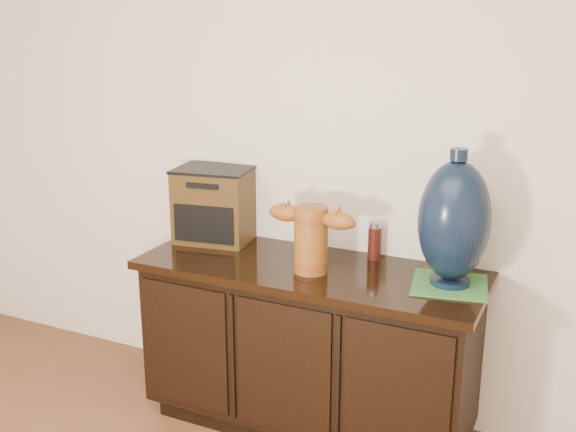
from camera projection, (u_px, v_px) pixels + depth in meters
The scene contains 6 objects.
sideboard at pixel (308, 346), 2.92m from camera, with size 1.46×0.56×0.75m.
terracotta_vessel at pixel (311, 235), 2.72m from camera, with size 0.39×0.15×0.28m.
tv_radio at pixel (215, 204), 3.12m from camera, with size 0.38×0.33×0.34m.
green_mat at pixel (450, 285), 2.61m from camera, with size 0.28×0.28×0.01m, color #32682F.
lamp_base at pixel (454, 221), 2.54m from camera, with size 0.32×0.32×0.53m.
spray_can at pixel (375, 241), 2.89m from camera, with size 0.06×0.06×0.17m.
Camera 1 is at (1.05, -0.21, 1.74)m, focal length 42.00 mm.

